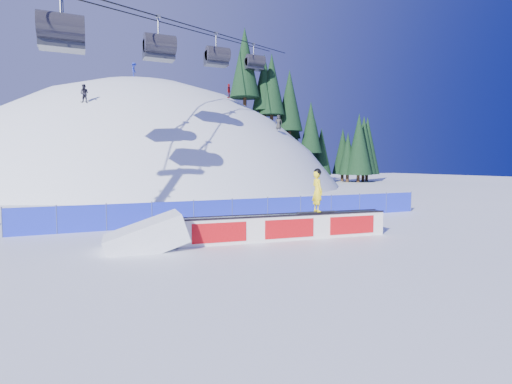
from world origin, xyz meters
name	(u,v)px	position (x,y,z in m)	size (l,w,h in m)	color
ground	(292,236)	(0.00, 0.00, 0.00)	(160.00, 160.00, 0.00)	white
snow_hill	(147,312)	(0.00, 42.00, -18.00)	(64.00, 64.00, 64.00)	silver
treeline	(298,121)	(24.00, 41.68, 9.65)	(26.73, 12.40, 21.19)	#342215
safety_fence	(250,210)	(0.00, 4.50, 0.60)	(22.05, 0.05, 1.30)	#1D2ECF
chairlift	(207,32)	(4.74, 27.49, 16.89)	(40.80, 41.70, 22.00)	gray
rail_box	(287,227)	(-0.58, -0.60, 0.51)	(8.65, 1.36, 1.04)	white
snow_ramp	(146,249)	(-5.95, -0.13, 0.00)	(2.71, 1.81, 1.02)	white
snowboarder	(317,191)	(0.74, -0.71, 1.91)	(1.73, 0.62, 1.79)	black
distant_skiers	(175,91)	(1.92, 30.33, 11.06)	(21.24, 11.43, 8.23)	black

